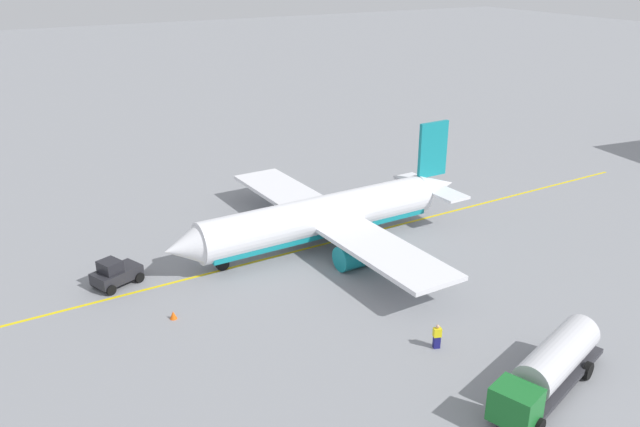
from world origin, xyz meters
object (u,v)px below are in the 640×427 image
fuel_tanker (549,368)px  safety_cone_nose (173,315)px  airplane (325,217)px  refueling_worker (437,337)px  safety_cone_wingtip (135,267)px  pushback_tug (115,273)px

fuel_tanker → safety_cone_nose: 25.04m
airplane → refueling_worker: bearing=84.7°
safety_cone_wingtip → pushback_tug: bearing=43.3°
fuel_tanker → safety_cone_wingtip: (17.05, -27.51, -1.38)m
fuel_tanker → pushback_tug: fuel_tanker is taller
airplane → safety_cone_nose: (15.58, 5.96, -2.26)m
fuel_tanker → safety_cone_wingtip: size_ratio=15.67×
airplane → fuel_tanker: (-1.00, 24.67, -0.83)m
pushback_tug → fuel_tanker: bearing=126.3°
pushback_tug → refueling_worker: size_ratio=2.39×
pushback_tug → safety_cone_nose: pushback_tug is taller
refueling_worker → safety_cone_wingtip: 25.16m
pushback_tug → safety_cone_wingtip: (-1.87, -1.76, -0.66)m
airplane → safety_cone_nose: size_ratio=50.60×
safety_cone_nose → fuel_tanker: bearing=131.6°
fuel_tanker → pushback_tug: bearing=-53.7°
airplane → refueling_worker: 17.95m
fuel_tanker → safety_cone_wingtip: bearing=-58.2°
fuel_tanker → safety_cone_nose: size_ratio=18.69×
refueling_worker → safety_cone_wingtip: size_ratio=2.45×
airplane → safety_cone_wingtip: 16.44m
pushback_tug → refueling_worker: (-16.27, 18.87, -0.19)m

